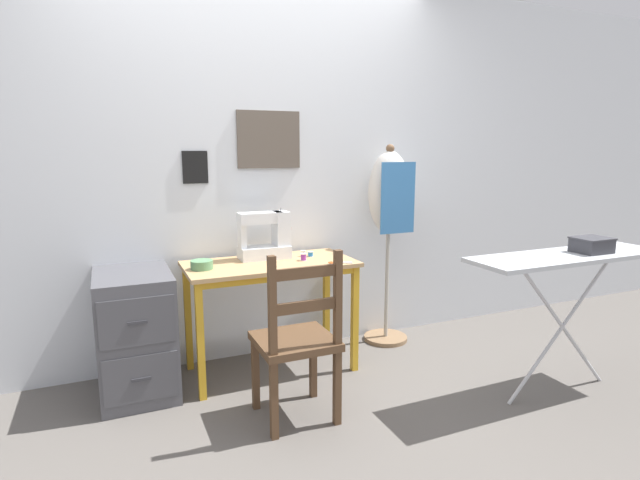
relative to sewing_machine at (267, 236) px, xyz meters
The scene contains 14 objects.
ground_plane 0.93m from the sewing_machine, 93.14° to the right, with size 14.00×14.00×0.00m, color #5B5651.
wall_back 0.47m from the sewing_machine, 95.68° to the left, with size 10.00×0.07×2.55m.
sewing_table 0.27m from the sewing_machine, 99.00° to the right, with size 1.05×0.52×0.71m.
sewing_machine is the anchor object (origin of this frame).
fabric_bowl 0.48m from the sewing_machine, 162.66° to the right, with size 0.13×0.13×0.05m.
scissors 0.49m from the sewing_machine, 41.21° to the right, with size 0.15×0.09×0.01m.
thread_spool_near_machine 0.27m from the sewing_machine, 40.73° to the right, with size 0.04×0.04×0.04m.
thread_spool_mid_table 0.26m from the sewing_machine, 11.01° to the right, with size 0.03×0.03×0.04m.
thread_spool_far_edge 0.31m from the sewing_machine, 14.01° to the right, with size 0.04×0.04×0.03m.
wooden_chair 0.86m from the sewing_machine, 96.38° to the right, with size 0.40×0.38×0.92m.
filing_cabinet 0.97m from the sewing_machine, behind, with size 0.42×0.57×0.72m.
dress_form 0.93m from the sewing_machine, ahead, with size 0.32×0.32×1.44m.
ironing_board 1.78m from the sewing_machine, 37.17° to the right, with size 1.22×0.34×0.83m.
storage_box 1.92m from the sewing_machine, 34.84° to the right, with size 0.20×0.16×0.09m.
Camera 1 is at (-0.92, -2.64, 1.40)m, focal length 28.00 mm.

